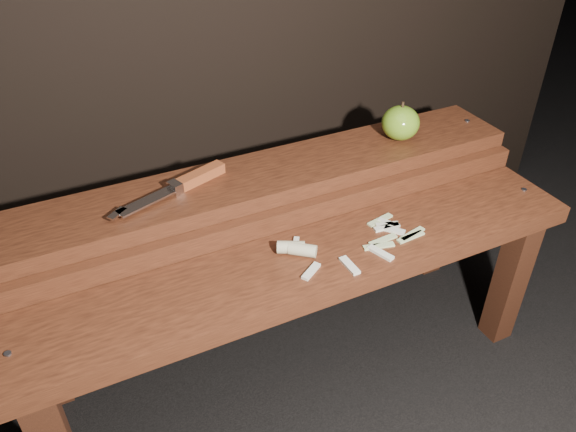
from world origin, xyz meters
name	(u,v)px	position (x,y,z in m)	size (l,w,h in m)	color
ground	(299,376)	(0.00, 0.00, 0.00)	(60.00, 60.00, 0.00)	black
bench_front_tier	(314,286)	(0.00, -0.06, 0.35)	(1.20, 0.20, 0.42)	#37190D
bench_rear_tier	(268,205)	(0.00, 0.17, 0.41)	(1.20, 0.21, 0.50)	#37190D
apple	(400,123)	(0.35, 0.17, 0.54)	(0.09, 0.09, 0.09)	olive
knife	(187,182)	(-0.17, 0.18, 0.51)	(0.27, 0.11, 0.02)	brown
apple_scraps	(329,245)	(0.04, -0.04, 0.43)	(0.32, 0.15, 0.03)	beige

